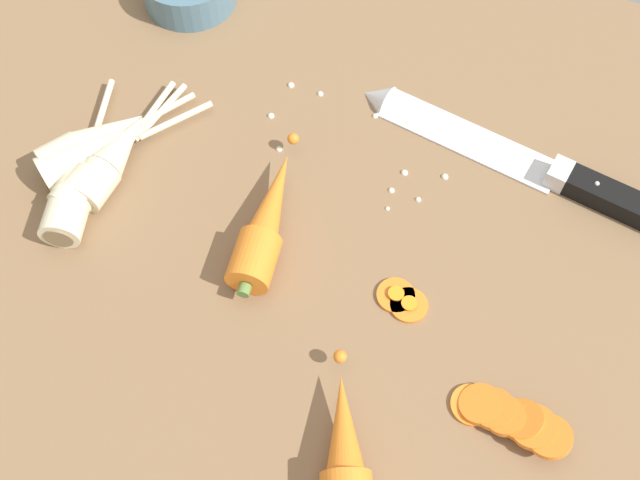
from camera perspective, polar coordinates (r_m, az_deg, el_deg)
ground_plane at (r=72.56cm, az=0.65°, el=-0.15°), size 120.00×90.00×4.00cm
chefs_knife at (r=77.87cm, az=14.49°, el=6.70°), size 34.85×7.55×4.18cm
whole_carrot at (r=69.13cm, az=-4.30°, el=1.42°), size 6.91×18.72×4.20cm
whole_carrot_second at (r=60.42cm, az=1.98°, el=-16.70°), size 9.07×14.41×4.20cm
parsnip_front at (r=77.34cm, az=-17.11°, el=6.83°), size 12.26×17.29×4.00cm
parsnip_mid_left at (r=76.05cm, az=-16.66°, el=5.76°), size 5.30×19.72×4.00cm
parsnip_mid_right at (r=76.37cm, az=-16.15°, el=6.28°), size 4.01×17.74×4.00cm
parsnip_back at (r=75.74cm, az=-18.73°, el=4.50°), size 9.15×20.32×4.00cm
parsnip_outer at (r=78.22cm, az=-17.50°, el=7.48°), size 10.57×16.50×4.00cm
carrot_slice_stack at (r=64.22cm, az=14.70°, el=-13.42°), size 10.32×4.44×2.95cm
carrot_slice_stray_mid at (r=67.54cm, az=6.04°, el=-4.33°), size 3.63×3.63×0.70cm
carrot_slice_stray_far at (r=67.24cm, az=7.08°, el=-5.08°), size 3.58×3.58×0.70cm
mince_crumbs at (r=77.37cm, az=3.47°, el=8.29°), size 20.67×12.54×0.81cm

